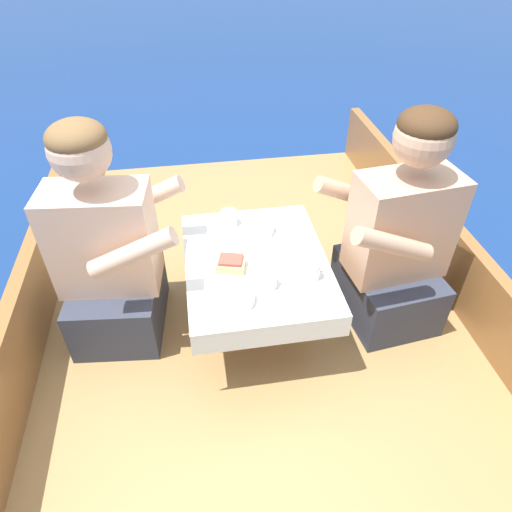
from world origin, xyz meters
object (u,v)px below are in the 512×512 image
at_px(person_starboard, 397,243).
at_px(coffee_cup_center, 267,279).
at_px(sandwich, 231,263).
at_px(coffee_cup_starboard, 229,217).
at_px(coffee_cup_port, 312,270).
at_px(person_port, 109,256).

bearing_deg(person_starboard, coffee_cup_center, 6.33).
relative_size(sandwich, coffee_cup_starboard, 1.28).
distance_m(person_starboard, coffee_cup_center, 0.59).
bearing_deg(coffee_cup_port, coffee_cup_center, -173.42).
xyz_separation_m(person_starboard, coffee_cup_port, (-0.39, -0.11, -0.00)).
relative_size(person_port, sandwich, 7.44).
xyz_separation_m(person_port, coffee_cup_center, (0.61, -0.24, -0.00)).
distance_m(coffee_cup_starboard, coffee_cup_center, 0.44).
relative_size(person_port, coffee_cup_center, 9.36).
bearing_deg(coffee_cup_port, person_starboard, 15.41).
height_order(person_port, coffee_cup_starboard, person_port).
distance_m(sandwich, coffee_cup_center, 0.17).
bearing_deg(coffee_cup_center, sandwich, 137.67).
relative_size(coffee_cup_starboard, coffee_cup_center, 0.98).
bearing_deg(person_port, coffee_cup_center, -15.38).
bearing_deg(person_starboard, sandwich, -5.25).
bearing_deg(coffee_cup_starboard, coffee_cup_center, -77.44).
xyz_separation_m(coffee_cup_port, coffee_cup_center, (-0.18, -0.02, -0.00)).
bearing_deg(sandwich, person_port, 165.69).
bearing_deg(person_port, person_starboard, 0.72).
distance_m(sandwich, coffee_cup_starboard, 0.32).
bearing_deg(person_port, coffee_cup_starboard, 26.63).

